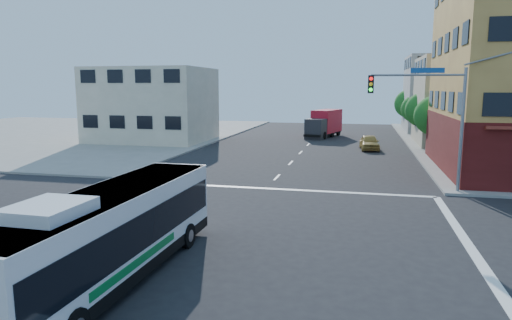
# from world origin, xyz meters

# --- Properties ---
(ground) EXTENTS (120.00, 120.00, 0.00)m
(ground) POSITION_xyz_m (0.00, 0.00, 0.00)
(ground) COLOR black
(ground) RESTS_ON ground
(sidewalk_nw) EXTENTS (50.00, 50.00, 0.15)m
(sidewalk_nw) POSITION_xyz_m (-35.00, 35.00, 0.07)
(sidewalk_nw) COLOR gray
(sidewalk_nw) RESTS_ON ground
(building_east_near) EXTENTS (12.06, 10.06, 9.00)m
(building_east_near) POSITION_xyz_m (16.98, 33.98, 4.51)
(building_east_near) COLOR #BEAF91
(building_east_near) RESTS_ON ground
(building_east_far) EXTENTS (12.06, 10.06, 10.00)m
(building_east_far) POSITION_xyz_m (16.98, 47.98, 5.01)
(building_east_far) COLOR #ADADA7
(building_east_far) RESTS_ON ground
(building_west) EXTENTS (12.06, 10.06, 8.00)m
(building_west) POSITION_xyz_m (-17.02, 29.98, 4.01)
(building_west) COLOR beige
(building_west) RESTS_ON ground
(signal_mast_ne) EXTENTS (7.91, 1.13, 8.07)m
(signal_mast_ne) POSITION_xyz_m (9.08, 10.62, 4.98)
(signal_mast_ne) COLOR gray
(signal_mast_ne) RESTS_ON ground
(street_tree_a) EXTENTS (3.60, 3.60, 5.53)m
(street_tree_a) POSITION_xyz_m (11.90, 27.92, 3.59)
(street_tree_a) COLOR #3B2715
(street_tree_a) RESTS_ON ground
(street_tree_b) EXTENTS (3.80, 3.80, 5.79)m
(street_tree_b) POSITION_xyz_m (11.90, 35.92, 3.75)
(street_tree_b) COLOR #3B2715
(street_tree_b) RESTS_ON ground
(street_tree_c) EXTENTS (3.40, 3.40, 5.29)m
(street_tree_c) POSITION_xyz_m (11.90, 43.92, 3.46)
(street_tree_c) COLOR #3B2715
(street_tree_c) RESTS_ON ground
(street_tree_d) EXTENTS (4.00, 4.00, 6.03)m
(street_tree_d) POSITION_xyz_m (11.90, 51.92, 3.88)
(street_tree_d) COLOR #3B2715
(street_tree_d) RESTS_ON ground
(transit_bus) EXTENTS (2.53, 10.67, 3.15)m
(transit_bus) POSITION_xyz_m (-1.93, -4.38, 1.54)
(transit_bus) COLOR black
(transit_bus) RESTS_ON ground
(box_truck) EXTENTS (4.03, 7.49, 3.24)m
(box_truck) POSITION_xyz_m (0.99, 38.67, 1.57)
(box_truck) COLOR #27282D
(box_truck) RESTS_ON ground
(parked_car) EXTENTS (2.01, 4.30, 1.42)m
(parked_car) POSITION_xyz_m (6.16, 28.37, 0.71)
(parked_car) COLOR #B59342
(parked_car) RESTS_ON ground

